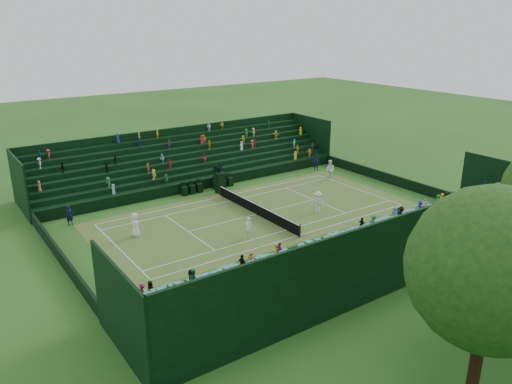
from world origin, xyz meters
TOP-DOWN VIEW (x-y plane):
  - ground at (0.00, 0.00)m, footprint 160.00×160.00m
  - court_surface at (0.00, 0.00)m, footprint 12.97×26.77m
  - perimeter_wall_north at (0.00, 15.88)m, footprint 17.17×0.20m
  - perimeter_wall_south at (0.00, -15.88)m, footprint 17.17×0.20m
  - perimeter_wall_east at (8.48, 0.00)m, footprint 0.20×31.77m
  - perimeter_wall_west at (-8.48, 0.00)m, footprint 0.20×31.77m
  - north_grandstand at (12.66, 0.00)m, footprint 6.60×32.00m
  - south_grandstand at (-12.66, 0.00)m, footprint 6.60×32.00m
  - tennis_net at (0.00, 0.00)m, footprint 11.67×0.10m
  - umpire_chair at (-6.61, 0.43)m, footprint 0.94×0.94m
  - courtside_chairs at (-7.90, -0.18)m, footprint 0.56×5.53m
  - player_near_west at (-1.44, -10.03)m, footprint 1.02×0.76m
  - player_near_east at (3.60, -3.17)m, footprint 0.72×0.65m
  - player_far_west at (-4.06, 12.13)m, footprint 1.13×1.00m
  - player_far_east at (2.51, 4.66)m, footprint 1.37×1.26m
  - line_judge_north at (-7.15, 12.97)m, footprint 0.65×0.77m
  - line_judge_south at (-6.60, -13.46)m, footprint 0.54×0.68m

SIDE VIEW (x-z plane):
  - ground at x=0.00m, z-range 0.00..0.00m
  - court_surface at x=0.00m, z-range 0.00..0.01m
  - courtside_chairs at x=-7.90m, z-range -0.15..1.06m
  - perimeter_wall_north at x=0.00m, z-range 0.00..1.00m
  - perimeter_wall_south at x=0.00m, z-range 0.00..1.00m
  - perimeter_wall_east at x=8.48m, z-range 0.00..1.00m
  - perimeter_wall_west at x=-8.48m, z-range 0.00..1.00m
  - tennis_net at x=0.00m, z-range 0.00..1.06m
  - player_near_east at x=3.60m, z-range 0.00..1.64m
  - line_judge_south at x=-6.60m, z-range 0.00..1.65m
  - line_judge_north at x=-7.15m, z-range 0.00..1.78m
  - player_far_east at x=2.51m, z-range 0.00..1.85m
  - player_near_west at x=-1.44m, z-range 0.00..1.88m
  - player_far_west at x=-4.06m, z-range 0.00..1.96m
  - umpire_chair at x=-6.61m, z-range -0.22..2.75m
  - north_grandstand at x=12.66m, z-range -0.90..4.00m
  - south_grandstand at x=-12.66m, z-range -0.90..4.00m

